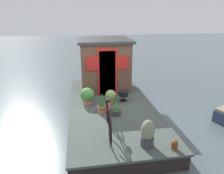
{
  "coord_description": "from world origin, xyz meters",
  "views": [
    {
      "loc": [
        -6.48,
        1.01,
        3.44
      ],
      "look_at": [
        -0.2,
        0.0,
        1.19
      ],
      "focal_mm": 33.2,
      "sensor_mm": 36.0,
      "label": 1
    }
  ],
  "objects_px": {
    "bicycle": "(109,118)",
    "mooring_bollard": "(175,145)",
    "potted_plant_sage": "(102,103)",
    "potted_plant_lavender": "(111,96)",
    "charcoal_grill": "(123,94)",
    "potted_plant_basil": "(148,134)",
    "houseboat_cabin": "(104,63)",
    "potted_plant_succulent": "(87,95)",
    "potted_plant_ivy": "(116,108)"
  },
  "relations": [
    {
      "from": "houseboat_cabin",
      "to": "bicycle",
      "type": "xyz_separation_m",
      "value": [
        -3.6,
        0.33,
        -0.61
      ]
    },
    {
      "from": "bicycle",
      "to": "potted_plant_basil",
      "type": "distance_m",
      "value": 1.12
    },
    {
      "from": "mooring_bollard",
      "to": "potted_plant_succulent",
      "type": "bearing_deg",
      "value": 32.74
    },
    {
      "from": "potted_plant_succulent",
      "to": "potted_plant_sage",
      "type": "relative_size",
      "value": 0.92
    },
    {
      "from": "potted_plant_basil",
      "to": "charcoal_grill",
      "type": "bearing_deg",
      "value": -0.2
    },
    {
      "from": "potted_plant_basil",
      "to": "potted_plant_sage",
      "type": "height_order",
      "value": "potted_plant_basil"
    },
    {
      "from": "potted_plant_lavender",
      "to": "mooring_bollard",
      "type": "height_order",
      "value": "potted_plant_lavender"
    },
    {
      "from": "potted_plant_succulent",
      "to": "potted_plant_lavender",
      "type": "xyz_separation_m",
      "value": [
        -0.07,
        -0.8,
        -0.04
      ]
    },
    {
      "from": "potted_plant_sage",
      "to": "charcoal_grill",
      "type": "relative_size",
      "value": 1.71
    },
    {
      "from": "potted_plant_succulent",
      "to": "potted_plant_lavender",
      "type": "distance_m",
      "value": 0.8
    },
    {
      "from": "bicycle",
      "to": "potted_plant_succulent",
      "type": "height_order",
      "value": "bicycle"
    },
    {
      "from": "potted_plant_sage",
      "to": "potted_plant_succulent",
      "type": "bearing_deg",
      "value": 30.0
    },
    {
      "from": "potted_plant_sage",
      "to": "potted_plant_ivy",
      "type": "relative_size",
      "value": 1.3
    },
    {
      "from": "bicycle",
      "to": "mooring_bollard",
      "type": "bearing_deg",
      "value": -125.54
    },
    {
      "from": "potted_plant_sage",
      "to": "charcoal_grill",
      "type": "distance_m",
      "value": 1.16
    },
    {
      "from": "potted_plant_succulent",
      "to": "potted_plant_lavender",
      "type": "relative_size",
      "value": 1.2
    },
    {
      "from": "potted_plant_succulent",
      "to": "mooring_bollard",
      "type": "xyz_separation_m",
      "value": [
        -2.89,
        -1.86,
        -0.19
      ]
    },
    {
      "from": "potted_plant_lavender",
      "to": "houseboat_cabin",
      "type": "bearing_deg",
      "value": -0.13
    },
    {
      "from": "houseboat_cabin",
      "to": "bicycle",
      "type": "height_order",
      "value": "houseboat_cabin"
    },
    {
      "from": "potted_plant_ivy",
      "to": "charcoal_grill",
      "type": "relative_size",
      "value": 1.32
    },
    {
      "from": "potted_plant_sage",
      "to": "potted_plant_ivy",
      "type": "height_order",
      "value": "potted_plant_sage"
    },
    {
      "from": "potted_plant_sage",
      "to": "charcoal_grill",
      "type": "height_order",
      "value": "potted_plant_sage"
    },
    {
      "from": "potted_plant_lavender",
      "to": "potted_plant_ivy",
      "type": "distance_m",
      "value": 0.9
    },
    {
      "from": "bicycle",
      "to": "potted_plant_sage",
      "type": "bearing_deg",
      "value": 2.4
    },
    {
      "from": "potted_plant_sage",
      "to": "bicycle",
      "type": "bearing_deg",
      "value": -177.6
    },
    {
      "from": "charcoal_grill",
      "to": "mooring_bollard",
      "type": "distance_m",
      "value": 3.0
    },
    {
      "from": "potted_plant_lavender",
      "to": "potted_plant_ivy",
      "type": "height_order",
      "value": "potted_plant_ivy"
    },
    {
      "from": "houseboat_cabin",
      "to": "potted_plant_sage",
      "type": "bearing_deg",
      "value": 171.04
    },
    {
      "from": "houseboat_cabin",
      "to": "mooring_bollard",
      "type": "distance_m",
      "value": 4.8
    },
    {
      "from": "houseboat_cabin",
      "to": "potted_plant_ivy",
      "type": "height_order",
      "value": "houseboat_cabin"
    },
    {
      "from": "charcoal_grill",
      "to": "mooring_bollard",
      "type": "xyz_separation_m",
      "value": [
        -2.94,
        -0.58,
        -0.15
      ]
    },
    {
      "from": "houseboat_cabin",
      "to": "charcoal_grill",
      "type": "distance_m",
      "value": 1.88
    },
    {
      "from": "potted_plant_sage",
      "to": "mooring_bollard",
      "type": "bearing_deg",
      "value": -146.38
    },
    {
      "from": "houseboat_cabin",
      "to": "potted_plant_lavender",
      "type": "distance_m",
      "value": 1.94
    },
    {
      "from": "bicycle",
      "to": "potted_plant_sage",
      "type": "distance_m",
      "value": 1.18
    },
    {
      "from": "bicycle",
      "to": "potted_plant_ivy",
      "type": "bearing_deg",
      "value": -21.48
    },
    {
      "from": "potted_plant_basil",
      "to": "houseboat_cabin",
      "type": "bearing_deg",
      "value": 6.12
    },
    {
      "from": "potted_plant_lavender",
      "to": "charcoal_grill",
      "type": "relative_size",
      "value": 1.31
    },
    {
      "from": "mooring_bollard",
      "to": "potted_plant_ivy",
      "type": "bearing_deg",
      "value": 28.29
    },
    {
      "from": "bicycle",
      "to": "charcoal_grill",
      "type": "height_order",
      "value": "bicycle"
    },
    {
      "from": "bicycle",
      "to": "potted_plant_lavender",
      "type": "height_order",
      "value": "bicycle"
    },
    {
      "from": "potted_plant_succulent",
      "to": "potted_plant_basil",
      "type": "height_order",
      "value": "potted_plant_basil"
    },
    {
      "from": "potted_plant_basil",
      "to": "mooring_bollard",
      "type": "xyz_separation_m",
      "value": [
        -0.22,
        -0.59,
        -0.21
      ]
    },
    {
      "from": "potted_plant_sage",
      "to": "charcoal_grill",
      "type": "bearing_deg",
      "value": -48.12
    },
    {
      "from": "charcoal_grill",
      "to": "potted_plant_sage",
      "type": "bearing_deg",
      "value": 131.88
    },
    {
      "from": "houseboat_cabin",
      "to": "potted_plant_ivy",
      "type": "distance_m",
      "value": 2.8
    },
    {
      "from": "potted_plant_lavender",
      "to": "potted_plant_basil",
      "type": "xyz_separation_m",
      "value": [
        -2.59,
        -0.47,
        0.07
      ]
    },
    {
      "from": "potted_plant_lavender",
      "to": "potted_plant_ivy",
      "type": "bearing_deg",
      "value": -178.02
    },
    {
      "from": "potted_plant_ivy",
      "to": "houseboat_cabin",
      "type": "bearing_deg",
      "value": 0.58
    },
    {
      "from": "bicycle",
      "to": "potted_plant_lavender",
      "type": "xyz_separation_m",
      "value": [
        1.82,
        -0.33,
        -0.14
      ]
    }
  ]
}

